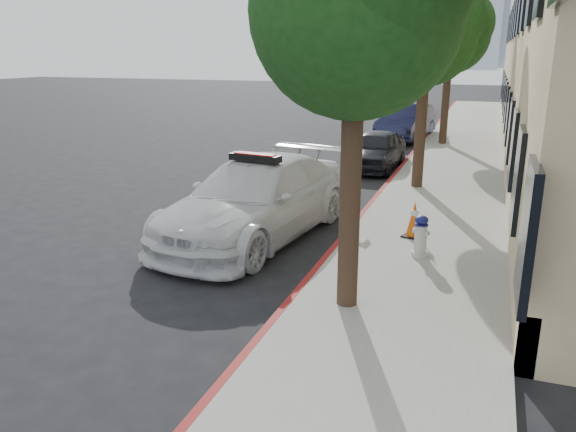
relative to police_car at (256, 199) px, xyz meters
The scene contains 11 objects.
ground 1.19m from the police_car, 106.25° to the right, with size 120.00×120.00×0.00m, color black.
sidewalk 9.78m from the police_car, 69.88° to the left, with size 3.20×50.00×0.15m, color gray.
curb_strip 9.37m from the police_car, 78.79° to the left, with size 0.12×50.00×0.15m, color maroon.
tree_near 5.23m from the police_car, 46.74° to the right, with size 2.92×2.82×5.62m.
tree_mid 6.70m from the police_car, 62.45° to the left, with size 2.77×2.64×5.43m.
tree_far 13.89m from the police_car, 78.46° to the left, with size 3.10×3.00×5.81m.
police_car is the anchor object (origin of this frame).
parked_car_mid 7.97m from the police_car, 83.11° to the left, with size 1.50×3.73×1.27m, color black.
parked_car_far 14.67m from the police_car, 86.27° to the left, with size 1.62×4.63×1.53m, color #161838.
fire_hydrant 3.46m from the police_car, ahead, with size 0.33×0.30×0.77m.
traffic_cone 3.24m from the police_car, 11.69° to the left, with size 0.48×0.48×0.74m.
Camera 1 is at (4.66, -9.49, 3.76)m, focal length 35.00 mm.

